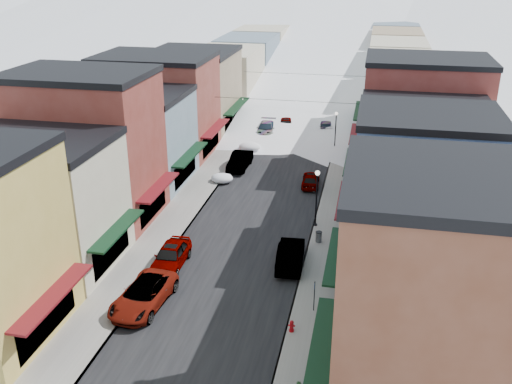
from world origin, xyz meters
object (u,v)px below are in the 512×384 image
at_px(streetlamp_near, 317,191).
at_px(car_white_suv, 143,295).
at_px(car_silver_sedan, 171,256).
at_px(car_green_sedan, 290,254).
at_px(trash_can, 319,237).
at_px(fire_hydrant, 292,326).
at_px(car_dark_hatch, 240,161).

bearing_deg(streetlamp_near, car_white_suv, -124.71).
distance_m(car_silver_sedan, car_green_sedan, 8.63).
relative_size(car_white_suv, trash_can, 6.74).
relative_size(fire_hydrant, streetlamp_near, 0.15).
bearing_deg(car_white_suv, trash_can, 51.98).
height_order(car_green_sedan, streetlamp_near, streetlamp_near).
xyz_separation_m(car_green_sedan, fire_hydrant, (1.28, -8.03, -0.36)).
height_order(car_green_sedan, fire_hydrant, car_green_sedan).
distance_m(car_silver_sedan, car_dark_hatch, 20.86).
bearing_deg(car_dark_hatch, streetlamp_near, -52.07).
xyz_separation_m(car_silver_sedan, trash_can, (10.07, 5.65, -0.26)).
bearing_deg(car_green_sedan, car_dark_hatch, -70.45).
height_order(car_white_suv, car_green_sedan, car_green_sedan).
xyz_separation_m(car_silver_sedan, streetlamp_near, (9.50, 8.55, 2.33)).
height_order(fire_hydrant, trash_can, trash_can).
distance_m(car_green_sedan, fire_hydrant, 8.14).
relative_size(car_silver_sedan, car_green_sedan, 0.97).
bearing_deg(trash_can, car_green_sedan, -114.33).
relative_size(car_silver_sedan, trash_can, 5.81).
height_order(car_green_sedan, trash_can, car_green_sedan).
xyz_separation_m(fire_hydrant, trash_can, (0.38, 11.71, 0.10)).
xyz_separation_m(car_white_suv, fire_hydrant, (9.68, -0.91, -0.32)).
bearing_deg(car_silver_sedan, car_green_sedan, 12.17).
xyz_separation_m(car_white_suv, car_green_sedan, (8.40, 7.12, 0.04)).
xyz_separation_m(car_green_sedan, trash_can, (1.67, 3.69, -0.26)).
bearing_deg(car_dark_hatch, car_green_sedan, -65.67).
xyz_separation_m(car_dark_hatch, trash_can, (9.87, -15.21, -0.26)).
relative_size(car_green_sedan, trash_can, 5.98).
bearing_deg(streetlamp_near, car_silver_sedan, -138.02).
height_order(fire_hydrant, streetlamp_near, streetlamp_near).
relative_size(car_white_suv, fire_hydrant, 7.91).
distance_m(car_white_suv, car_dark_hatch, 26.01).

